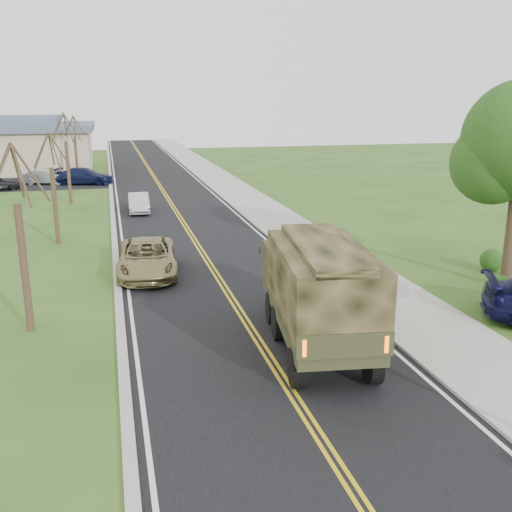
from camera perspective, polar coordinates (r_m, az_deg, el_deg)
name	(u,v)px	position (r m, az deg, el deg)	size (l,w,h in m)	color
ground	(353,490)	(12.08, 9.66, -22.10)	(160.00, 160.00, 0.00)	#294E1A
road	(161,188)	(49.39, -9.46, 6.71)	(8.00, 120.00, 0.01)	black
curb_right	(209,186)	(49.90, -4.68, 7.02)	(0.30, 120.00, 0.12)	#9E998E
sidewalk_right	(229,185)	(50.22, -2.70, 7.10)	(3.20, 120.00, 0.10)	#9E998E
curb_left	(111,189)	(49.21, -14.31, 6.47)	(0.30, 120.00, 0.10)	#9E998E
bare_tree_a	(22,253)	(19.46, -22.32, 0.30)	(1.93, 2.26, 6.08)	#38281C
bare_tree_b	(54,197)	(31.18, -19.53, 5.62)	(1.83, 2.14, 5.73)	#38281C
bare_tree_c	(68,165)	(43.00, -18.31, 8.61)	(2.04, 2.39, 6.42)	#38281C
bare_tree_d	(76,153)	(54.95, -17.56, 9.76)	(1.88, 2.20, 5.91)	#38281C
military_truck	(317,286)	(16.96, 6.15, -3.03)	(3.31, 7.15, 3.44)	black
suv_champagne	(147,258)	(24.93, -10.83, -0.16)	(2.43, 5.28, 1.47)	#928552
sedan_silver	(139,203)	(38.94, -11.64, 5.22)	(1.32, 3.79, 1.25)	silver
lot_car_silver	(47,177)	(54.18, -20.16, 7.47)	(1.45, 4.17, 1.37)	#ABAAAF
lot_car_navy	(85,176)	(53.10, -16.77, 7.66)	(2.03, 5.00, 1.45)	#0F1637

